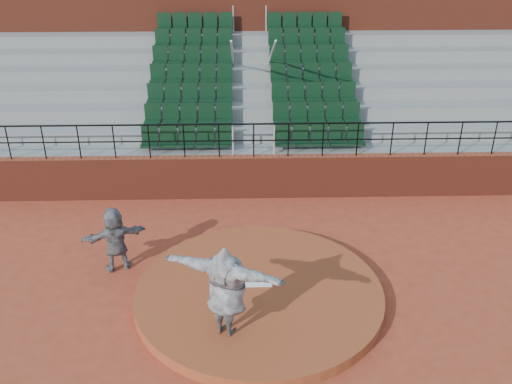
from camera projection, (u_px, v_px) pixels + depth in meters
ground at (259, 298)px, 12.73m from camera, size 90.00×90.00×0.00m
pitchers_mound at (259, 294)px, 12.67m from camera, size 5.50×5.50×0.25m
pitching_rubber at (259, 285)px, 12.74m from camera, size 0.60×0.15×0.03m
boundary_wall at (254, 177)px, 16.90m from camera, size 24.00×0.30×1.30m
wall_railing at (254, 133)px, 16.28m from camera, size 24.04×0.05×1.03m
seating_deck at (251, 112)px, 19.80m from camera, size 24.00×5.97×4.63m
press_box_facade at (249, 27)px, 22.37m from camera, size 24.00×3.00×7.10m
pitcher at (226, 291)px, 10.93m from camera, size 2.50×1.56×1.98m
fielder at (115, 239)px, 13.42m from camera, size 1.58×0.99×1.63m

